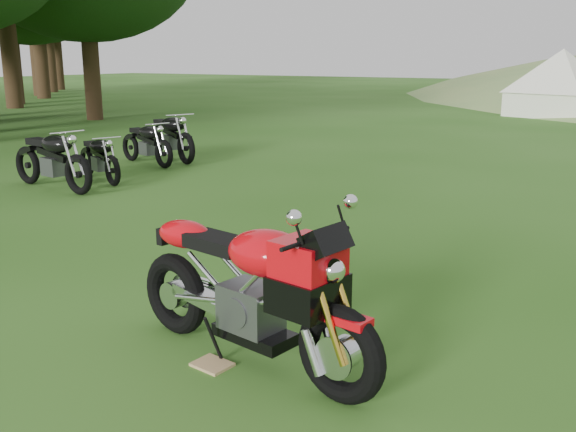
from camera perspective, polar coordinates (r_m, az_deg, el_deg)
The scene contains 9 objects.
ground at distance 6.37m, azimuth -4.10°, elevation -5.79°, with size 120.00×120.00×0.00m, color #225111.
treeline at distance 30.84m, azimuth -18.87°, elevation 9.26°, with size 28.00×32.00×14.00m, color black, non-canonical shape.
sport_motorcycle at distance 4.52m, azimuth -3.56°, elevation -5.48°, with size 2.16×0.54×1.30m, color red, non-canonical shape.
plywood_board at distance 4.74m, azimuth -6.75°, elevation -12.98°, with size 0.26×0.21×0.02m, color tan.
vintage_moto_a at distance 11.29m, azimuth -20.32°, elevation 4.90°, with size 2.04×0.47×1.08m, color black, non-canonical shape.
vintage_moto_b at distance 11.82m, azimuth -16.48°, elevation 5.09°, with size 1.67×0.39×0.88m, color black, non-canonical shape.
vintage_moto_c at distance 13.41m, azimuth -12.49°, elevation 6.46°, with size 1.79×0.41×0.94m, color black, non-canonical shape.
vintage_moto_d at distance 13.91m, azimuth -10.46°, elevation 7.11°, with size 2.06×0.48×1.08m, color black, non-canonical shape.
tent_left at distance 25.85m, azimuth 23.08°, elevation 10.91°, with size 2.89×2.89×2.51m, color white, non-canonical shape.
Camera 1 is at (3.47, -4.89, 2.15)m, focal length 40.00 mm.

